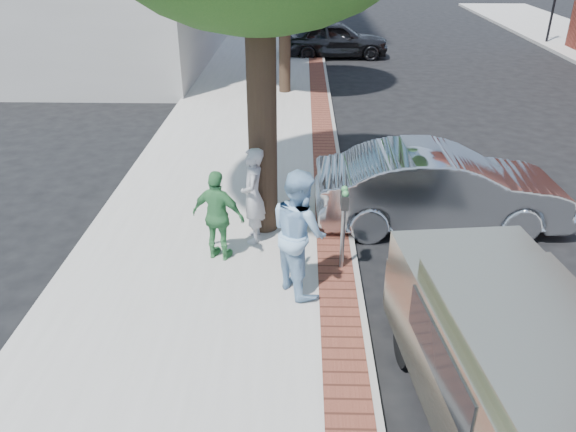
{
  "coord_description": "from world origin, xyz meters",
  "views": [
    {
      "loc": [
        0.09,
        -7.65,
        5.31
      ],
      "look_at": [
        -0.11,
        0.32,
        1.2
      ],
      "focal_mm": 35.0,
      "sensor_mm": 36.0,
      "label": 1
    }
  ],
  "objects_px": {
    "person_officer": "(299,232)",
    "van": "(517,374)",
    "person_green": "(218,216)",
    "bg_car": "(335,39)",
    "sedan_silver": "(440,188)",
    "parking_meter": "(344,212)",
    "person_gray": "(253,196)"
  },
  "relations": [
    {
      "from": "person_officer",
      "to": "van",
      "type": "distance_m",
      "value": 3.7
    },
    {
      "from": "person_green",
      "to": "bg_car",
      "type": "bearing_deg",
      "value": -80.79
    },
    {
      "from": "person_green",
      "to": "person_officer",
      "type": "bearing_deg",
      "value": 165.22
    },
    {
      "from": "person_green",
      "to": "sedan_silver",
      "type": "distance_m",
      "value": 4.42
    },
    {
      "from": "person_officer",
      "to": "van",
      "type": "bearing_deg",
      "value": -169.92
    },
    {
      "from": "parking_meter",
      "to": "sedan_silver",
      "type": "xyz_separation_m",
      "value": [
        2.02,
        1.88,
        -0.41
      ]
    },
    {
      "from": "person_officer",
      "to": "bg_car",
      "type": "relative_size",
      "value": 0.43
    },
    {
      "from": "bg_car",
      "to": "van",
      "type": "relative_size",
      "value": 0.96
    },
    {
      "from": "person_green",
      "to": "bg_car",
      "type": "relative_size",
      "value": 0.34
    },
    {
      "from": "person_officer",
      "to": "bg_car",
      "type": "bearing_deg",
      "value": -35.42
    },
    {
      "from": "person_green",
      "to": "van",
      "type": "height_order",
      "value": "person_green"
    },
    {
      "from": "parking_meter",
      "to": "person_officer",
      "type": "relative_size",
      "value": 0.72
    },
    {
      "from": "person_officer",
      "to": "person_gray",
      "type": "bearing_deg",
      "value": -2.64
    },
    {
      "from": "person_green",
      "to": "parking_meter",
      "type": "bearing_deg",
      "value": -168.97
    },
    {
      "from": "person_gray",
      "to": "bg_car",
      "type": "distance_m",
      "value": 17.36
    },
    {
      "from": "sedan_silver",
      "to": "person_officer",
      "type": "bearing_deg",
      "value": 130.95
    },
    {
      "from": "parking_meter",
      "to": "bg_car",
      "type": "height_order",
      "value": "parking_meter"
    },
    {
      "from": "person_green",
      "to": "bg_car",
      "type": "xyz_separation_m",
      "value": [
        2.9,
        17.85,
        -0.15
      ]
    },
    {
      "from": "bg_car",
      "to": "parking_meter",
      "type": "bearing_deg",
      "value": 175.22
    },
    {
      "from": "person_gray",
      "to": "person_green",
      "type": "relative_size",
      "value": 1.1
    },
    {
      "from": "person_officer",
      "to": "sedan_silver",
      "type": "relative_size",
      "value": 0.42
    },
    {
      "from": "person_green",
      "to": "bg_car",
      "type": "height_order",
      "value": "person_green"
    },
    {
      "from": "parking_meter",
      "to": "person_officer",
      "type": "distance_m",
      "value": 0.96
    },
    {
      "from": "parking_meter",
      "to": "sedan_silver",
      "type": "distance_m",
      "value": 2.78
    },
    {
      "from": "person_officer",
      "to": "person_green",
      "type": "xyz_separation_m",
      "value": [
        -1.37,
        0.9,
        -0.21
      ]
    },
    {
      "from": "person_officer",
      "to": "person_green",
      "type": "distance_m",
      "value": 1.65
    },
    {
      "from": "van",
      "to": "person_gray",
      "type": "bearing_deg",
      "value": 120.31
    },
    {
      "from": "person_gray",
      "to": "sedan_silver",
      "type": "distance_m",
      "value": 3.7
    },
    {
      "from": "parking_meter",
      "to": "sedan_silver",
      "type": "height_order",
      "value": "parking_meter"
    },
    {
      "from": "person_gray",
      "to": "van",
      "type": "bearing_deg",
      "value": 35.65
    },
    {
      "from": "van",
      "to": "parking_meter",
      "type": "bearing_deg",
      "value": 109.84
    },
    {
      "from": "sedan_silver",
      "to": "van",
      "type": "relative_size",
      "value": 0.98
    }
  ]
}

